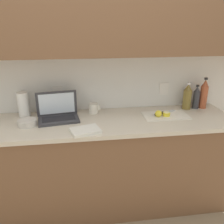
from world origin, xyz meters
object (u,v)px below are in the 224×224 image
Objects in this scene: laptop at (58,113)px; bottle_water_clear at (204,94)px; lemon_half_cut at (166,114)px; bottle_oil_tall at (196,98)px; cutting_board at (166,115)px; bottle_green_soda at (187,97)px; paper_towel_roll at (23,105)px; knife at (162,113)px; measuring_cup at (94,108)px; bowl_white at (27,123)px; lemon_whole_beside at (158,114)px.

laptop is 1.40m from bottle_water_clear.
lemon_half_cut is 0.28× the size of bottle_oil_tall.
cutting_board is 0.48m from bottle_water_clear.
bottle_green_soda is at bearing 30.87° from cutting_board.
paper_towel_roll is (-0.30, 0.10, 0.06)m from laptop.
bottle_green_soda is at bearing -180.00° from bottle_water_clear.
knife is at bearing -156.60° from bottle_green_soda.
bottle_oil_tall is 1.05× the size of paper_towel_roll.
bottle_oil_tall is 0.08m from bottle_water_clear.
measuring_cup is at bearing 179.43° from bottle_water_clear.
bottle_water_clear is at bearing 7.27° from bowl_white.
knife is at bearing -12.49° from measuring_cup.
laptop is 3.48× the size of measuring_cup.
bottle_water_clear reaches higher than bottle_green_soda.
laptop is 6.26× the size of lemon_whole_beside.
measuring_cup is at bearing 165.27° from cutting_board.
cutting_board is at bearing -156.21° from bottle_oil_tall.
bottle_water_clear reaches higher than bottle_oil_tall.
bottle_water_clear is at bearing -0.22° from paper_towel_roll.
lemon_half_cut is at bearing -12.96° from laptop.
bottle_water_clear is (0.43, 0.16, 0.14)m from cutting_board.
measuring_cup is (-1.08, 0.01, -0.09)m from bottle_water_clear.
bottle_green_soda is 1.74× the size of bowl_white.
bottle_green_soda reaches higher than lemon_whole_beside.
lemon_whole_beside is at bearing -9.35° from paper_towel_roll.
paper_towel_roll reaches higher than bowl_white.
lemon_half_cut is (0.02, -0.05, 0.01)m from knife.
bowl_white is (-1.20, -0.03, 0.00)m from lemon_half_cut.
lemon_whole_beside reaches higher than cutting_board.
lemon_whole_beside is at bearing -151.39° from bottle_green_soda.
bottle_water_clear is 1.08m from measuring_cup.
paper_towel_roll reaches higher than lemon_whole_beside.
cutting_board is 6.77× the size of lemon_whole_beside.
measuring_cup is (0.32, 0.11, -0.01)m from laptop.
laptop reaches higher than cutting_board.
laptop reaches higher than bowl_white.
bottle_water_clear reaches higher than knife.
cutting_board is 1.21m from bowl_white.
bottle_green_soda is 0.17m from bottle_water_clear.
measuring_cup is at bearing 179.39° from bottle_oil_tall.
bottle_water_clear is at bearing -11.13° from knife.
cutting_board is 0.04m from knife.
bottle_green_soda reaches higher than cutting_board.
lemon_half_cut is 1.28m from paper_towel_roll.
cutting_board is 0.41m from bottle_oil_tall.
cutting_board is at bearing -77.54° from knife.
bowl_white is at bearing -74.03° from paper_towel_roll.
bowl_white reaches higher than knife.
bottle_oil_tall is at bearing -8.37° from knife.
bottle_green_soda is at bearing -3.07° from knife.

